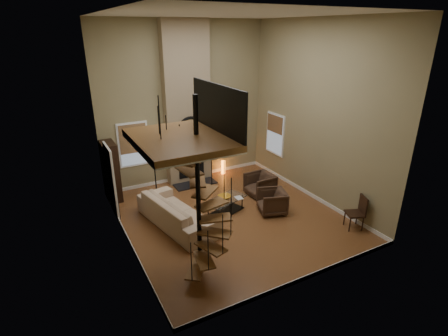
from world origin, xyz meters
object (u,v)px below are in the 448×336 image
hutch (111,172)px  sofa (176,211)px  armchair_near (262,184)px  coffee_table (225,204)px  armchair_far (274,201)px  accent_lamp (223,167)px  floor_lamp (154,158)px  side_chair (358,211)px

hutch → sofa: size_ratio=0.69×
armchair_near → sofa: bearing=-83.2°
coffee_table → hutch: bearing=137.3°
hutch → sofa: hutch is taller
armchair_far → accent_lamp: size_ratio=1.54×
armchair_near → hutch: bearing=-115.7°
sofa → floor_lamp: floor_lamp is taller
armchair_far → accent_lamp: armchair_far is taller
hutch → armchair_near: hutch is taller
armchair_far → accent_lamp: (0.07, 3.39, -0.10)m
accent_lamp → sofa: bearing=-137.7°
floor_lamp → side_chair: floor_lamp is taller
coffee_table → accent_lamp: accent_lamp is taller
sofa → side_chair: size_ratio=2.88×
armchair_near → armchair_far: armchair_near is taller
coffee_table → side_chair: bearing=-41.5°
armchair_near → armchair_far: size_ratio=1.07×
floor_lamp → accent_lamp: size_ratio=3.31×
coffee_table → floor_lamp: (-1.54, 1.85, 1.13)m
accent_lamp → side_chair: bearing=-74.7°
hutch → armchair_near: bearing=-24.5°
hutch → armchair_near: (4.43, -2.02, -0.60)m
hutch → coffee_table: hutch is taller
hutch → side_chair: 7.51m
hutch → accent_lamp: hutch is taller
armchair_near → side_chair: (1.13, -3.01, 0.17)m
hutch → armchair_far: hutch is taller
floor_lamp → side_chair: size_ratio=1.76×
coffee_table → accent_lamp: bearing=63.2°
sofa → armchair_near: size_ratio=3.27×
coffee_table → accent_lamp: size_ratio=2.76×
sofa → side_chair: bearing=-131.9°
armchair_near → accent_lamp: bearing=-173.6°
hutch → armchair_far: bearing=-38.3°
hutch → coffee_table: size_ratio=1.36×
floor_lamp → accent_lamp: 3.26m
sofa → coffee_table: (1.53, -0.07, -0.11)m
sofa → armchair_far: (2.84, -0.74, -0.04)m
hutch → armchair_near: 4.91m
coffee_table → accent_lamp: 3.05m
sofa → hutch: bearing=15.0°
side_chair → armchair_far: bearing=129.5°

